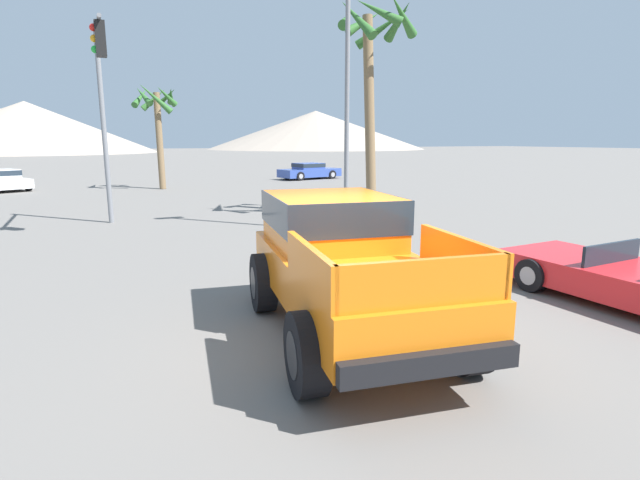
# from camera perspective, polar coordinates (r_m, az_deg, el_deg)

# --- Properties ---
(ground_plane) EXTENTS (320.00, 320.00, 0.00)m
(ground_plane) POSITION_cam_1_polar(r_m,az_deg,el_deg) (7.22, 2.43, -11.28)
(ground_plane) COLOR slate
(orange_pickup_truck) EXTENTS (2.89, 5.16, 1.95)m
(orange_pickup_truck) POSITION_cam_1_polar(r_m,az_deg,el_deg) (7.29, 2.59, -1.90)
(orange_pickup_truck) COLOR orange
(orange_pickup_truck) RESTS_ON ground_plane
(red_convertible_car) EXTENTS (2.20, 4.67, 1.01)m
(red_convertible_car) POSITION_cam_1_polar(r_m,az_deg,el_deg) (10.02, 32.68, -4.13)
(red_convertible_car) COLOR red
(red_convertible_car) RESTS_ON ground_plane
(parked_car_white) EXTENTS (3.39, 4.40, 1.15)m
(parked_car_white) POSITION_cam_1_polar(r_m,az_deg,el_deg) (33.01, -32.64, 5.82)
(parked_car_white) COLOR white
(parked_car_white) RESTS_ON ground_plane
(parked_car_blue) EXTENTS (4.76, 2.61, 1.14)m
(parked_car_blue) POSITION_cam_1_polar(r_m,az_deg,el_deg) (36.01, -1.23, 7.91)
(parked_car_blue) COLOR #334C9E
(parked_car_blue) RESTS_ON ground_plane
(traffic_light_main) EXTENTS (0.38, 3.75, 6.13)m
(traffic_light_main) POSITION_cam_1_polar(r_m,az_deg,el_deg) (16.95, -23.69, 15.48)
(traffic_light_main) COLOR slate
(traffic_light_main) RESTS_ON ground_plane
(street_lamp_post) EXTENTS (0.90, 0.24, 8.46)m
(street_lamp_post) POSITION_cam_1_polar(r_m,az_deg,el_deg) (15.34, 3.15, 19.79)
(street_lamp_post) COLOR slate
(street_lamp_post) RESTS_ON ground_plane
(palm_tree_tall) EXTENTS (2.63, 2.76, 5.81)m
(palm_tree_tall) POSITION_cam_1_polar(r_m,az_deg,el_deg) (30.04, -18.13, 13.82)
(palm_tree_tall) COLOR brown
(palm_tree_tall) RESTS_ON ground_plane
(palm_tree_short) EXTENTS (3.18, 3.13, 7.50)m
(palm_tree_short) POSITION_cam_1_polar(r_m,az_deg,el_deg) (18.73, 6.13, 20.23)
(palm_tree_short) COLOR brown
(palm_tree_short) RESTS_ON ground_plane
(distant_mountain_range) EXTENTS (143.46, 72.66, 19.55)m
(distant_mountain_range) POSITION_cam_1_polar(r_m,az_deg,el_deg) (133.21, -19.58, 12.54)
(distant_mountain_range) COLOR gray
(distant_mountain_range) RESTS_ON ground_plane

